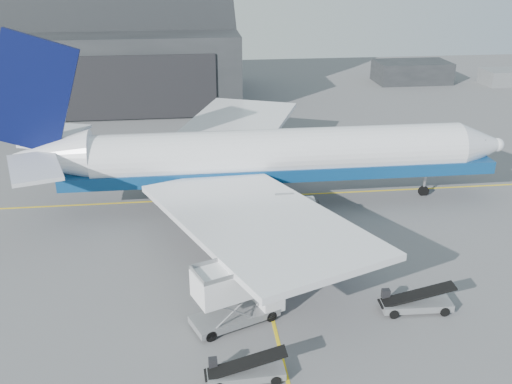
{
  "coord_description": "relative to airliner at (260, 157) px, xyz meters",
  "views": [
    {
      "loc": [
        -5.08,
        -34.46,
        23.98
      ],
      "look_at": [
        0.28,
        10.78,
        4.5
      ],
      "focal_mm": 40.0,
      "sensor_mm": 36.0,
      "label": 1
    }
  ],
  "objects": [
    {
      "name": "belt_loader_a",
      "position": [
        -4.15,
        -25.66,
        -4.43
      ],
      "size": [
        5.02,
        1.92,
        1.9
      ],
      "rotation": [
        0.0,
        0.0,
        0.04
      ],
      "color": "slate",
      "rests_on": "ground"
    },
    {
      "name": "distant_bldg_a",
      "position": [
        36.4,
        53.67,
        -5.01
      ],
      "size": [
        14.0,
        8.0,
        4.0
      ],
      "primitive_type": "cube",
      "color": "black",
      "rests_on": "ground"
    },
    {
      "name": "airliner",
      "position": [
        0.0,
        0.0,
        0.0
      ],
      "size": [
        51.04,
        49.49,
        17.91
      ],
      "color": "white",
      "rests_on": "ground"
    },
    {
      "name": "taxi_lines",
      "position": [
        -1.6,
        -5.66,
        -5.0
      ],
      "size": [
        80.0,
        42.12,
        0.02
      ],
      "color": "yellow",
      "rests_on": "ground"
    },
    {
      "name": "catering_truck",
      "position": [
        -4.33,
        -19.92,
        -2.78
      ],
      "size": [
        6.83,
        4.58,
        4.41
      ],
      "rotation": [
        0.0,
        0.0,
        0.38
      ],
      "color": "slate",
      "rests_on": "ground"
    },
    {
      "name": "traffic_cone",
      "position": [
        -3.52,
        -11.93,
        -4.74
      ],
      "size": [
        0.4,
        0.4,
        0.57
      ],
      "color": "#FE4108",
      "rests_on": "ground"
    },
    {
      "name": "hangar",
      "position": [
        -23.6,
        46.62,
        4.53
      ],
      "size": [
        50.0,
        28.3,
        28.0
      ],
      "color": "black",
      "rests_on": "ground"
    },
    {
      "name": "distant_bldg_b",
      "position": [
        53.4,
        49.67,
        -5.01
      ],
      "size": [
        8.0,
        6.0,
        2.8
      ],
      "primitive_type": "cube",
      "color": "slate",
      "rests_on": "ground"
    },
    {
      "name": "pushback_tug",
      "position": [
        -2.83,
        -11.74,
        -4.36
      ],
      "size": [
        4.24,
        3.41,
        1.72
      ],
      "rotation": [
        0.0,
        0.0,
        -0.42
      ],
      "color": "black",
      "rests_on": "ground"
    },
    {
      "name": "ground",
      "position": [
        -1.6,
        -18.33,
        -5.01
      ],
      "size": [
        200.0,
        200.0,
        0.0
      ],
      "primitive_type": "plane",
      "color": "#565659",
      "rests_on": "ground"
    },
    {
      "name": "belt_loader_b",
      "position": [
        8.69,
        -19.96,
        -4.38
      ],
      "size": [
        5.41,
        2.06,
        2.05
      ],
      "rotation": [
        0.0,
        0.0,
        -0.04
      ],
      "color": "slate",
      "rests_on": "ground"
    }
  ]
}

